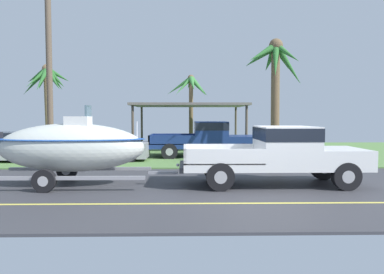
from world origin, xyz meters
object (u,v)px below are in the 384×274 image
(palm_tree_mid, at_px, (47,85))
(utility_pole, at_px, (49,58))
(parked_sedan_far, at_px, (96,147))
(parked_sedan_near, at_px, (15,147))
(carport_awning, at_px, (189,106))
(boat_on_trailer, at_px, (71,147))
(parked_pickup_background, at_px, (210,137))
(palm_tree_near_right, at_px, (192,90))
(palm_tree_near_left, at_px, (275,71))
(pickup_truck_towing, at_px, (284,152))

(palm_tree_mid, relative_size, utility_pole, 0.59)
(parked_sedan_far, xyz_separation_m, palm_tree_mid, (-3.78, 4.10, 3.25))
(parked_sedan_near, height_order, carport_awning, carport_awning)
(boat_on_trailer, height_order, carport_awning, carport_awning)
(utility_pole, bearing_deg, carport_awning, 51.57)
(parked_pickup_background, relative_size, carport_awning, 0.82)
(carport_awning, bearing_deg, parked_sedan_far, -130.16)
(parked_sedan_far, bearing_deg, boat_on_trailer, -83.30)
(boat_on_trailer, bearing_deg, palm_tree_near_right, 74.58)
(boat_on_trailer, bearing_deg, parked_sedan_far, 96.70)
(parked_sedan_near, distance_m, palm_tree_near_right, 12.33)
(carport_awning, height_order, palm_tree_near_left, palm_tree_near_left)
(palm_tree_near_left, relative_size, utility_pole, 0.64)
(utility_pole, bearing_deg, palm_tree_mid, 111.44)
(palm_tree_near_left, height_order, palm_tree_mid, palm_tree_near_left)
(boat_on_trailer, relative_size, parked_sedan_far, 1.21)
(carport_awning, xyz_separation_m, palm_tree_mid, (-8.23, -1.17, 1.18))
(palm_tree_near_left, bearing_deg, parked_sedan_near, 176.10)
(boat_on_trailer, bearing_deg, palm_tree_near_left, 33.90)
(carport_awning, distance_m, palm_tree_near_right, 3.20)
(pickup_truck_towing, bearing_deg, utility_pole, 154.86)
(palm_tree_near_left, distance_m, utility_pole, 9.58)
(palm_tree_mid, bearing_deg, utility_pole, -68.56)
(utility_pole, bearing_deg, parked_sedan_far, 56.43)
(boat_on_trailer, xyz_separation_m, palm_tree_near_right, (3.94, 14.30, 2.79))
(palm_tree_near_right, bearing_deg, carport_awning, -94.04)
(parked_pickup_background, xyz_separation_m, parked_sedan_near, (-9.10, -1.63, -0.36))
(pickup_truck_towing, distance_m, palm_tree_near_left, 5.97)
(parked_sedan_far, relative_size, palm_tree_mid, 0.93)
(pickup_truck_towing, bearing_deg, palm_tree_near_right, 100.12)
(pickup_truck_towing, bearing_deg, palm_tree_mid, 137.20)
(parked_sedan_near, height_order, palm_tree_near_right, palm_tree_near_right)
(pickup_truck_towing, xyz_separation_m, carport_awning, (-2.76, 11.35, 1.74))
(pickup_truck_towing, xyz_separation_m, palm_tree_near_left, (0.95, 5.00, 3.11))
(parked_sedan_near, relative_size, carport_awning, 0.67)
(palm_tree_mid, bearing_deg, palm_tree_near_right, 26.04)
(pickup_truck_towing, distance_m, palm_tree_near_right, 14.83)
(pickup_truck_towing, bearing_deg, parked_pickup_background, 103.27)
(palm_tree_near_left, bearing_deg, parked_pickup_background, 138.00)
(parked_sedan_near, xyz_separation_m, palm_tree_near_left, (11.81, -0.81, 3.45))
(palm_tree_near_right, height_order, utility_pole, utility_pole)
(palm_tree_near_right, bearing_deg, parked_sedan_near, -134.37)
(carport_awning, height_order, palm_tree_near_right, palm_tree_near_right)
(parked_pickup_background, height_order, palm_tree_mid, palm_tree_mid)
(parked_pickup_background, height_order, palm_tree_near_right, palm_tree_near_right)
(palm_tree_near_left, distance_m, palm_tree_mid, 13.02)
(parked_sedan_far, bearing_deg, parked_sedan_near, -175.81)
(boat_on_trailer, distance_m, palm_tree_near_right, 15.10)
(parked_pickup_background, relative_size, parked_sedan_near, 1.23)
(pickup_truck_towing, relative_size, boat_on_trailer, 1.00)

